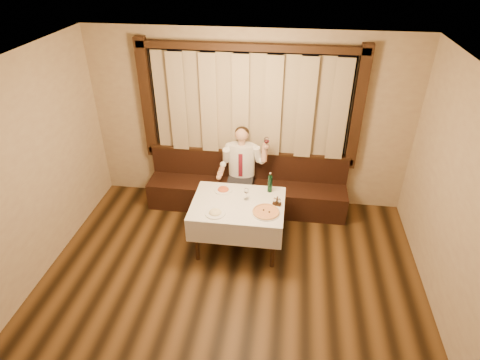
# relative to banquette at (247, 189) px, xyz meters

# --- Properties ---
(room) EXTENTS (5.01, 6.01, 2.81)m
(room) POSITION_rel_banquette_xyz_m (-0.00, -1.75, 1.19)
(room) COLOR black
(room) RESTS_ON ground
(banquette) EXTENTS (3.20, 0.61, 0.94)m
(banquette) POSITION_rel_banquette_xyz_m (0.00, 0.00, 0.00)
(banquette) COLOR black
(banquette) RESTS_ON ground
(dining_table) EXTENTS (1.27, 0.97, 0.76)m
(dining_table) POSITION_rel_banquette_xyz_m (0.00, -1.02, 0.34)
(dining_table) COLOR black
(dining_table) RESTS_ON ground
(pizza) EXTENTS (0.38, 0.38, 0.04)m
(pizza) POSITION_rel_banquette_xyz_m (0.40, -1.21, 0.46)
(pizza) COLOR white
(pizza) RESTS_ON dining_table
(pasta_red) EXTENTS (0.26, 0.26, 0.09)m
(pasta_red) POSITION_rel_banquette_xyz_m (-0.25, -0.75, 0.48)
(pasta_red) COLOR white
(pasta_red) RESTS_ON dining_table
(pasta_cream) EXTENTS (0.27, 0.27, 0.09)m
(pasta_cream) POSITION_rel_banquette_xyz_m (-0.26, -1.31, 0.48)
(pasta_cream) COLOR white
(pasta_cream) RESTS_ON dining_table
(green_bottle) EXTENTS (0.07, 0.07, 0.31)m
(green_bottle) POSITION_rel_banquette_xyz_m (0.41, -0.68, 0.58)
(green_bottle) COLOR #0D4123
(green_bottle) RESTS_ON dining_table
(table_wine_glass) EXTENTS (0.07, 0.07, 0.18)m
(table_wine_glass) POSITION_rel_banquette_xyz_m (0.10, -0.93, 0.58)
(table_wine_glass) COLOR white
(table_wine_glass) RESTS_ON dining_table
(cruet_caddy) EXTENTS (0.12, 0.08, 0.12)m
(cruet_caddy) POSITION_rel_banquette_xyz_m (0.53, -1.00, 0.49)
(cruet_caddy) COLOR black
(cruet_caddy) RESTS_ON dining_table
(seated_man) EXTENTS (0.78, 0.58, 1.42)m
(seated_man) POSITION_rel_banquette_xyz_m (-0.08, -0.09, 0.51)
(seated_man) COLOR black
(seated_man) RESTS_ON ground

